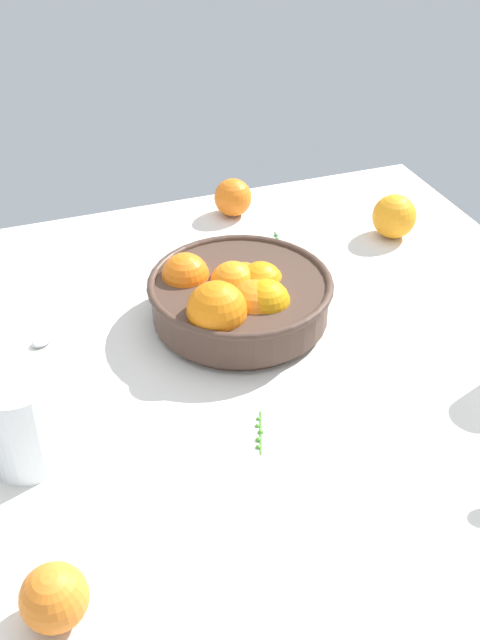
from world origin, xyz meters
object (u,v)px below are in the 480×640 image
(loose_orange_2, at_px, (54,598))
(spoon, at_px, (57,332))
(juice_glass, at_px, (23,430))
(loose_orange_0, at_px, (394,216))
(fruit_bowl, at_px, (238,297))
(loose_orange_1, at_px, (233,197))

(loose_orange_2, xyz_separation_m, spoon, (0.07, 0.46, -0.03))
(juice_glass, distance_m, loose_orange_0, 0.76)
(juice_glass, xyz_separation_m, loose_orange_0, (0.68, 0.33, -0.01))
(fruit_bowl, bearing_deg, loose_orange_0, 24.20)
(juice_glass, relative_size, spoon, 0.97)
(juice_glass, bearing_deg, loose_orange_0, 26.29)
(spoon, bearing_deg, loose_orange_2, -98.49)
(fruit_bowl, relative_size, loose_orange_2, 4.08)
(fruit_bowl, height_order, loose_orange_0, fruit_bowl)
(fruit_bowl, relative_size, loose_orange_0, 3.53)
(spoon, bearing_deg, fruit_bowl, -13.61)
(fruit_bowl, bearing_deg, juice_glass, -151.59)
(loose_orange_0, bearing_deg, loose_orange_1, 144.33)
(juice_glass, relative_size, loose_orange_0, 1.55)
(loose_orange_1, xyz_separation_m, loose_orange_2, (-0.44, -0.73, -0.00))
(loose_orange_1, distance_m, spoon, 0.45)
(loose_orange_1, bearing_deg, loose_orange_2, -120.98)
(juice_glass, relative_size, loose_orange_2, 1.79)
(fruit_bowl, xyz_separation_m, spoon, (-0.26, 0.06, -0.04))
(loose_orange_1, relative_size, loose_orange_2, 1.04)
(loose_orange_2, bearing_deg, loose_orange_1, 59.02)
(loose_orange_1, distance_m, loose_orange_2, 0.85)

